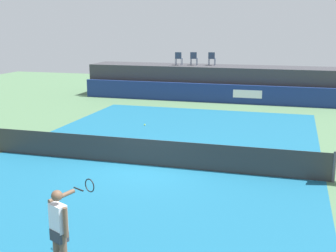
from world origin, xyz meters
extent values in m
plane|color=#4C704C|center=(0.00, 3.00, 0.00)|extent=(48.00, 48.00, 0.00)
cube|color=#16597A|center=(0.00, 0.00, 0.00)|extent=(12.00, 22.00, 0.00)
cube|color=navy|center=(0.00, 13.50, 0.60)|extent=(18.00, 0.20, 1.20)
cube|color=white|center=(2.06, 13.39, 0.66)|extent=(1.80, 0.02, 0.50)
cube|color=#38383D|center=(0.00, 15.30, 1.10)|extent=(18.00, 2.80, 2.20)
cylinder|color=#2D3D56|center=(-2.65, 15.28, 2.42)|extent=(0.04, 0.04, 0.44)
cylinder|color=#2D3D56|center=(-3.05, 15.25, 2.42)|extent=(0.04, 0.04, 0.44)
cylinder|color=#2D3D56|center=(-2.62, 14.88, 2.42)|extent=(0.04, 0.04, 0.44)
cylinder|color=#2D3D56|center=(-3.03, 14.85, 2.42)|extent=(0.04, 0.04, 0.44)
cube|color=#2D3D56|center=(-2.84, 15.07, 2.66)|extent=(0.47, 0.47, 0.03)
cube|color=#2D3D56|center=(-2.82, 14.86, 2.88)|extent=(0.44, 0.05, 0.42)
cylinder|color=#2D3D56|center=(-1.66, 15.59, 2.42)|extent=(0.04, 0.04, 0.44)
cylinder|color=#2D3D56|center=(-2.06, 15.56, 2.42)|extent=(0.04, 0.04, 0.44)
cylinder|color=#2D3D56|center=(-1.64, 15.19, 2.42)|extent=(0.04, 0.04, 0.44)
cylinder|color=#2D3D56|center=(-2.04, 15.16, 2.42)|extent=(0.04, 0.04, 0.44)
cube|color=#2D3D56|center=(-1.85, 15.37, 2.66)|extent=(0.47, 0.47, 0.03)
cube|color=#2D3D56|center=(-1.84, 15.17, 2.88)|extent=(0.44, 0.05, 0.42)
cylinder|color=#2D3D56|center=(-0.45, 15.79, 2.42)|extent=(0.04, 0.04, 0.44)
cylinder|color=#2D3D56|center=(-0.85, 15.78, 2.42)|extent=(0.04, 0.04, 0.44)
cylinder|color=#2D3D56|center=(-0.44, 15.39, 2.42)|extent=(0.04, 0.04, 0.44)
cylinder|color=#2D3D56|center=(-0.84, 15.38, 2.42)|extent=(0.04, 0.04, 0.44)
cube|color=#2D3D56|center=(-0.64, 15.59, 2.66)|extent=(0.45, 0.45, 0.03)
cube|color=#2D3D56|center=(-0.64, 15.38, 2.88)|extent=(0.44, 0.04, 0.42)
cube|color=#2D2D2D|center=(0.00, 0.00, 0.47)|extent=(12.40, 0.02, 0.95)
cylinder|color=#4C4C51|center=(6.20, 0.00, 0.50)|extent=(0.10, 0.10, 1.00)
cylinder|color=brown|center=(0.69, -7.13, 0.51)|extent=(0.14, 0.14, 0.82)
cylinder|color=brown|center=(0.47, -7.03, 0.51)|extent=(0.14, 0.14, 0.82)
cube|color=#333338|center=(0.58, -7.08, 0.84)|extent=(0.40, 0.34, 0.24)
cube|color=silver|center=(0.58, -7.08, 1.20)|extent=(0.41, 0.33, 0.56)
sphere|color=brown|center=(0.58, -7.08, 1.66)|extent=(0.22, 0.22, 0.22)
cylinder|color=brown|center=(0.79, -7.18, 1.18)|extent=(0.09, 0.09, 0.60)
cylinder|color=brown|center=(0.47, -6.73, 1.50)|extent=(0.34, 0.59, 0.14)
cylinder|color=black|center=(0.65, -6.35, 1.53)|extent=(0.29, 0.16, 0.03)
torus|color=black|center=(0.78, -6.09, 1.53)|extent=(0.29, 0.15, 0.30)
sphere|color=#D8EA33|center=(-2.18, 5.97, 0.04)|extent=(0.07, 0.07, 0.07)
camera|label=1|loc=(4.81, -14.04, 4.84)|focal=46.74mm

